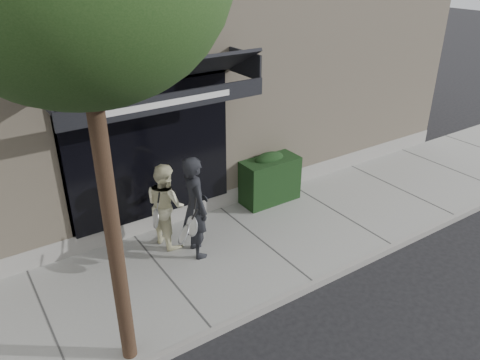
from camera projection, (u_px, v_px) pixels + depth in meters
ground at (261, 245)px, 9.14m from camera, size 80.00×80.00×0.00m
sidewalk at (261, 242)px, 9.11m from camera, size 20.00×3.00×0.12m
curb at (314, 285)px, 7.95m from camera, size 20.00×0.10×0.14m
building_facade at (146, 59)px, 11.62m from camera, size 14.30×8.04×5.64m
hedge at (269, 178)px, 10.33m from camera, size 1.30×0.70×1.14m
pedestrian_front at (195, 207)px, 8.29m from camera, size 0.86×0.95×1.94m
pedestrian_back at (165, 205)px, 8.67m from camera, size 0.77×0.87×1.64m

